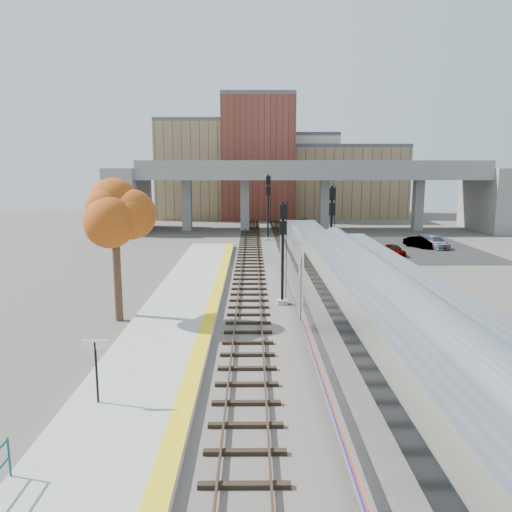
# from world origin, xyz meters

# --- Properties ---
(ground) EXTENTS (160.00, 160.00, 0.00)m
(ground) POSITION_xyz_m (0.00, 0.00, 0.00)
(ground) COLOR #47423D
(ground) RESTS_ON ground
(platform) EXTENTS (4.50, 60.00, 0.35)m
(platform) POSITION_xyz_m (-7.25, 0.00, 0.17)
(platform) COLOR #9E9E99
(platform) RESTS_ON ground
(yellow_strip) EXTENTS (0.70, 60.00, 0.01)m
(yellow_strip) POSITION_xyz_m (-5.35, 0.00, 0.35)
(yellow_strip) COLOR yellow
(yellow_strip) RESTS_ON platform
(tracks) EXTENTS (10.70, 95.00, 0.25)m
(tracks) POSITION_xyz_m (0.93, 12.50, 0.08)
(tracks) COLOR black
(tracks) RESTS_ON ground
(overpass) EXTENTS (54.00, 12.00, 9.50)m
(overpass) POSITION_xyz_m (4.92, 45.00, 5.81)
(overpass) COLOR slate
(overpass) RESTS_ON ground
(buildings_far) EXTENTS (43.00, 21.00, 20.60)m
(buildings_far) POSITION_xyz_m (1.26, 66.57, 7.88)
(buildings_far) COLOR #8F7853
(buildings_far) RESTS_ON ground
(parking_lot) EXTENTS (14.00, 18.00, 0.04)m
(parking_lot) POSITION_xyz_m (14.00, 28.00, 0.02)
(parking_lot) COLOR black
(parking_lot) RESTS_ON ground
(locomotive) EXTENTS (3.02, 19.05, 4.10)m
(locomotive) POSITION_xyz_m (1.00, 10.38, 2.28)
(locomotive) COLOR #A8AAB2
(locomotive) RESTS_ON ground
(coach) EXTENTS (3.03, 25.00, 5.00)m
(coach) POSITION_xyz_m (1.00, -12.22, 2.80)
(coach) COLOR #A8AAB2
(coach) RESTS_ON ground
(signal_mast_near) EXTENTS (0.60, 0.64, 6.43)m
(signal_mast_near) POSITION_xyz_m (-1.10, 6.22, 3.07)
(signal_mast_near) COLOR #9E9E99
(signal_mast_near) RESTS_ON ground
(signal_mast_mid) EXTENTS (0.60, 0.64, 7.18)m
(signal_mast_mid) POSITION_xyz_m (3.00, 13.34, 3.59)
(signal_mast_mid) COLOR #9E9E99
(signal_mast_mid) RESTS_ON ground
(signal_mast_far) EXTENTS (0.60, 0.64, 7.74)m
(signal_mast_far) POSITION_xyz_m (-1.10, 35.07, 3.96)
(signal_mast_far) COLOR #9E9E99
(signal_mast_far) RESTS_ON ground
(station_sign) EXTENTS (0.90, 0.09, 2.27)m
(station_sign) POSITION_xyz_m (-8.37, -7.75, 1.98)
(station_sign) COLOR black
(station_sign) RESTS_ON platform
(tree) EXTENTS (3.60, 3.60, 8.42)m
(tree) POSITION_xyz_m (-10.45, 2.95, 6.25)
(tree) COLOR #382619
(tree) RESTS_ON ground
(car_a) EXTENTS (1.98, 3.42, 1.09)m
(car_a) POSITION_xyz_m (10.91, 24.08, 0.59)
(car_a) COLOR #99999E
(car_a) RESTS_ON parking_lot
(car_b) EXTENTS (2.75, 3.62, 1.14)m
(car_b) POSITION_xyz_m (15.00, 29.03, 0.61)
(car_b) COLOR #99999E
(car_b) RESTS_ON parking_lot
(car_c) EXTENTS (2.44, 4.56, 1.26)m
(car_c) POSITION_xyz_m (16.66, 28.76, 0.67)
(car_c) COLOR #99999E
(car_c) RESTS_ON parking_lot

